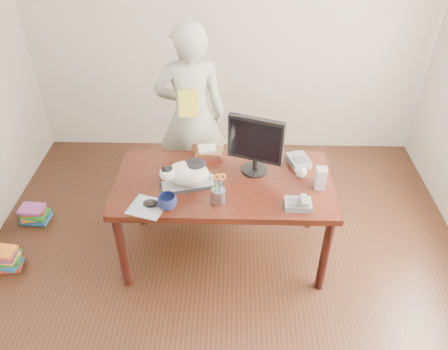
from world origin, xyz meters
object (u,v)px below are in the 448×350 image
pen_cup (218,194)px  desk (224,190)px  monitor (256,143)px  person (191,116)px  cat (186,173)px  book_pile_a (5,259)px  keyboard (189,185)px  baseball (301,172)px  calculator (299,161)px  mouse (150,203)px  speaker (321,178)px  phone (299,204)px  book_pile_b (35,214)px  book_stack (209,152)px  coffee_mug (167,202)px

pen_cup → desk: bearing=83.6°
monitor → person: bearing=147.3°
pen_cup → person: size_ratio=0.15×
desk → cat: size_ratio=4.08×
pen_cup → book_pile_a: bearing=179.1°
keyboard → baseball: bearing=-6.5°
pen_cup → calculator: 0.77m
keyboard → cat: size_ratio=1.10×
desk → keyboard: 0.33m
mouse → person: (0.19, 1.09, 0.06)m
monitor → baseball: (0.35, -0.05, -0.22)m
speaker → person: bearing=143.3°
speaker → calculator: size_ratio=0.74×
monitor → person: person is taller
monitor → phone: monitor is taller
monitor → book_pile_b: 2.17m
book_pile_a → book_stack: bearing=17.9°
book_pile_b → baseball: bearing=-6.9°
calculator → pen_cup: bearing=-159.0°
speaker → book_pile_b: speaker is taller
book_stack → calculator: 0.70m
mouse → baseball: 1.13m
mouse → calculator: (1.07, 0.52, 0.00)m
mouse → book_pile_a: (-1.25, 0.08, -0.69)m
pen_cup → calculator: size_ratio=1.10×
book_pile_b → book_pile_a: bearing=-93.1°
mouse → book_pile_b: bearing=170.1°
pen_cup → speaker: bearing=13.8°
person → book_pile_a: person is taller
coffee_mug → speaker: speaker is taller
desk → book_pile_a: bearing=-171.0°
phone → person: bearing=129.3°
person → book_pile_b: size_ratio=6.50×
keyboard → mouse: size_ratio=3.53×
keyboard → book_pile_a: size_ratio=1.60×
speaker → book_pile_a: speaker is taller
person → desk: bearing=105.0°
coffee_mug → book_pile_b: 1.66m
keyboard → book_pile_b: keyboard is taller
keyboard → pen_cup: pen_cup is taller
desk → calculator: bearing=16.1°
book_stack → speaker: bearing=-24.8°
mouse → book_pile_a: 1.43m
book_pile_b → pen_cup: bearing=-18.9°
cat → coffee_mug: 0.27m
calculator → phone: bearing=-113.3°
book_stack → cat: bearing=-110.1°
desk → mouse: 0.64m
desk → mouse: (-0.50, -0.36, 0.17)m
pen_cup → book_stack: 0.56m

